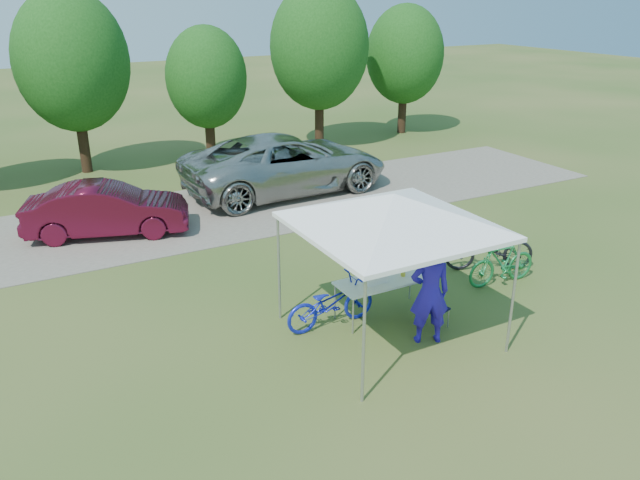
% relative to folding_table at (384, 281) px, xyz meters
% --- Properties ---
extents(ground, '(100.00, 100.00, 0.00)m').
position_rel_folding_table_xyz_m(ground, '(-0.32, -0.66, -0.73)').
color(ground, '#2D5119').
rests_on(ground, ground).
extents(gravel_strip, '(24.00, 5.00, 0.02)m').
position_rel_folding_table_xyz_m(gravel_strip, '(-0.32, 7.34, -0.72)').
color(gravel_strip, gray).
rests_on(gravel_strip, ground).
extents(canopy, '(4.53, 4.53, 3.00)m').
position_rel_folding_table_xyz_m(canopy, '(-0.32, -0.66, 1.92)').
color(canopy, '#A5A5AA').
rests_on(canopy, ground).
extents(treeline, '(24.89, 4.28, 6.30)m').
position_rel_folding_table_xyz_m(treeline, '(-0.62, 13.39, 2.80)').
color(treeline, '#382314').
rests_on(treeline, ground).
extents(folding_table, '(1.88, 0.78, 0.77)m').
position_rel_folding_table_xyz_m(folding_table, '(0.00, 0.00, 0.00)').
color(folding_table, white).
rests_on(folding_table, ground).
extents(folding_chair, '(0.51, 0.54, 0.82)m').
position_rel_folding_table_xyz_m(folding_chair, '(0.59, -0.76, -0.25)').
color(folding_chair, black).
rests_on(folding_chair, ground).
extents(cooler, '(0.45, 0.31, 0.33)m').
position_rel_folding_table_xyz_m(cooler, '(-0.22, 0.00, 0.21)').
color(cooler, white).
rests_on(cooler, folding_table).
extents(ice_cream_cup, '(0.09, 0.09, 0.07)m').
position_rel_folding_table_xyz_m(ice_cream_cup, '(0.41, -0.05, 0.08)').
color(ice_cream_cup, yellow).
rests_on(ice_cream_cup, folding_table).
extents(cyclist, '(0.83, 0.70, 1.95)m').
position_rel_folding_table_xyz_m(cyclist, '(0.17, -1.18, 0.24)').
color(cyclist, '#2717BB').
rests_on(cyclist, ground).
extents(bike_blue, '(1.84, 0.66, 0.96)m').
position_rel_folding_table_xyz_m(bike_blue, '(-1.10, 0.13, -0.25)').
color(bike_blue, '#1724CB').
rests_on(bike_blue, ground).
extents(bike_green, '(1.72, 0.60, 1.02)m').
position_rel_folding_table_xyz_m(bike_green, '(3.03, -0.03, -0.22)').
color(bike_green, '#1C7E3F').
rests_on(bike_green, ground).
extents(bike_dark, '(2.12, 1.50, 1.06)m').
position_rel_folding_table_xyz_m(bike_dark, '(3.31, 0.65, -0.20)').
color(bike_dark, black).
rests_on(bike_dark, ground).
extents(minivan, '(6.60, 3.23, 1.80)m').
position_rel_folding_table_xyz_m(minivan, '(1.84, 8.21, 0.19)').
color(minivan, '#A5A6A1').
rests_on(minivan, gravel_strip).
extents(sedan, '(4.30, 2.57, 1.34)m').
position_rel_folding_table_xyz_m(sedan, '(-3.84, 7.01, -0.04)').
color(sedan, '#540E23').
rests_on(sedan, gravel_strip).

